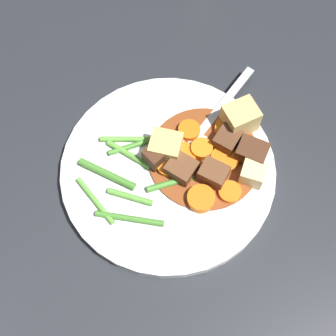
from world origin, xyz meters
TOP-DOWN VIEW (x-y plane):
  - ground_plane at (0.00, 0.00)m, footprint 3.00×3.00m
  - dinner_plate at (0.00, 0.00)m, footprint 0.25×0.25m
  - stew_sauce at (0.04, 0.01)m, footprint 0.13×0.13m
  - carrot_slice_0 at (0.08, 0.04)m, footprint 0.04×0.04m
  - carrot_slice_1 at (0.06, -0.04)m, footprint 0.03×0.03m
  - carrot_slice_2 at (0.02, 0.01)m, footprint 0.04×0.04m
  - carrot_slice_3 at (0.04, 0.02)m, footprint 0.04×0.04m
  - carrot_slice_4 at (0.03, 0.04)m, footprint 0.03×0.03m
  - carrot_slice_5 at (0.07, 0.00)m, footprint 0.04×0.04m
  - carrot_slice_6 at (0.00, 0.00)m, footprint 0.03×0.03m
  - carrot_slice_7 at (0.03, -0.05)m, footprint 0.04×0.04m
  - potato_chunk_0 at (0.00, 0.02)m, footprint 0.04×0.04m
  - potato_chunk_1 at (0.09, -0.03)m, footprint 0.03×0.03m
  - potato_chunk_2 at (0.09, 0.04)m, footprint 0.05×0.04m
  - meat_chunk_0 at (0.07, 0.02)m, footprint 0.04×0.04m
  - meat_chunk_1 at (0.05, -0.02)m, footprint 0.04×0.04m
  - meat_chunk_2 at (-0.01, 0.01)m, footprint 0.04×0.03m
  - meat_chunk_3 at (0.10, -0.00)m, footprint 0.04×0.04m
  - meat_chunk_4 at (0.01, -0.01)m, footprint 0.04×0.04m
  - green_bean_0 at (-0.05, -0.06)m, footprint 0.08×0.03m
  - green_bean_1 at (-0.07, 0.00)m, footprint 0.06×0.05m
  - green_bean_2 at (-0.04, 0.02)m, footprint 0.05×0.04m
  - green_bean_3 at (-0.05, -0.03)m, footprint 0.05×0.03m
  - green_bean_4 at (-0.04, 0.04)m, footprint 0.07×0.02m
  - green_bean_5 at (-0.09, -0.03)m, footprint 0.04×0.06m
  - green_bean_6 at (-0.04, 0.03)m, footprint 0.06×0.02m
  - green_bean_7 at (-0.00, -0.02)m, footprint 0.06×0.02m
  - fork at (0.06, 0.05)m, footprint 0.13×0.14m

SIDE VIEW (x-z plane):
  - ground_plane at x=0.00m, z-range 0.00..0.00m
  - dinner_plate at x=0.00m, z-range 0.00..0.01m
  - stew_sauce at x=0.04m, z-range 0.01..0.02m
  - fork at x=0.06m, z-range 0.01..0.02m
  - green_bean_5 at x=-0.09m, z-range 0.01..0.02m
  - green_bean_4 at x=-0.04m, z-range 0.01..0.02m
  - green_bean_6 at x=-0.04m, z-range 0.01..0.02m
  - green_bean_0 at x=-0.05m, z-range 0.01..0.02m
  - green_bean_2 at x=-0.04m, z-range 0.01..0.02m
  - green_bean_3 at x=-0.05m, z-range 0.01..0.02m
  - green_bean_7 at x=0.00m, z-range 0.01..0.02m
  - green_bean_1 at x=-0.07m, z-range 0.01..0.02m
  - carrot_slice_1 at x=0.06m, z-range 0.01..0.02m
  - carrot_slice_6 at x=0.00m, z-range 0.01..0.02m
  - carrot_slice_2 at x=0.02m, z-range 0.01..0.02m
  - carrot_slice_5 at x=0.07m, z-range 0.01..0.02m
  - carrot_slice_0 at x=0.08m, z-range 0.01..0.02m
  - carrot_slice_4 at x=0.03m, z-range 0.01..0.02m
  - carrot_slice_7 at x=0.03m, z-range 0.01..0.03m
  - carrot_slice_3 at x=0.04m, z-range 0.01..0.03m
  - meat_chunk_4 at x=0.01m, z-range 0.01..0.03m
  - meat_chunk_0 at x=0.07m, z-range 0.01..0.04m
  - meat_chunk_1 at x=0.05m, z-range 0.01..0.04m
  - potato_chunk_1 at x=0.09m, z-range 0.01..0.04m
  - meat_chunk_2 at x=-0.01m, z-range 0.01..0.04m
  - meat_chunk_3 at x=0.10m, z-range 0.01..0.04m
  - potato_chunk_0 at x=0.00m, z-range 0.01..0.04m
  - potato_chunk_2 at x=0.09m, z-range 0.01..0.05m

